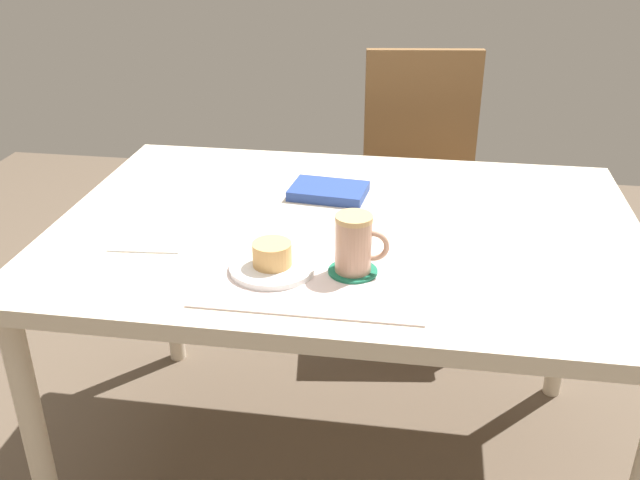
{
  "coord_description": "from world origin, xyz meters",
  "views": [
    {
      "loc": [
        0.16,
        -1.43,
        1.38
      ],
      "look_at": [
        -0.03,
        -0.19,
        0.76
      ],
      "focal_mm": 40.0,
      "sensor_mm": 36.0,
      "label": 1
    }
  ],
  "objects_px": {
    "pastry": "(272,254)",
    "small_book": "(329,191)",
    "dining_table": "(346,250)",
    "coffee_mug": "(355,243)",
    "wooden_chair": "(422,182)",
    "pastry_plate": "(273,267)"
  },
  "relations": [
    {
      "from": "pastry_plate",
      "to": "small_book",
      "type": "relative_size",
      "value": 0.93
    },
    {
      "from": "pastry",
      "to": "small_book",
      "type": "height_order",
      "value": "pastry"
    },
    {
      "from": "pastry",
      "to": "coffee_mug",
      "type": "relative_size",
      "value": 0.66
    },
    {
      "from": "dining_table",
      "to": "pastry",
      "type": "height_order",
      "value": "pastry"
    },
    {
      "from": "wooden_chair",
      "to": "small_book",
      "type": "height_order",
      "value": "wooden_chair"
    },
    {
      "from": "dining_table",
      "to": "pastry",
      "type": "bearing_deg",
      "value": -115.57
    },
    {
      "from": "pastry_plate",
      "to": "coffee_mug",
      "type": "relative_size",
      "value": 1.46
    },
    {
      "from": "wooden_chair",
      "to": "coffee_mug",
      "type": "bearing_deg",
      "value": 75.96
    },
    {
      "from": "wooden_chair",
      "to": "pastry",
      "type": "distance_m",
      "value": 1.14
    },
    {
      "from": "pastry",
      "to": "pastry_plate",
      "type": "bearing_deg",
      "value": 0.0
    },
    {
      "from": "pastry_plate",
      "to": "pastry",
      "type": "distance_m",
      "value": 0.03
    },
    {
      "from": "dining_table",
      "to": "pastry_plate",
      "type": "bearing_deg",
      "value": -115.57
    },
    {
      "from": "dining_table",
      "to": "small_book",
      "type": "distance_m",
      "value": 0.18
    },
    {
      "from": "dining_table",
      "to": "coffee_mug",
      "type": "distance_m",
      "value": 0.27
    },
    {
      "from": "dining_table",
      "to": "wooden_chair",
      "type": "bearing_deg",
      "value": 79.29
    },
    {
      "from": "coffee_mug",
      "to": "pastry_plate",
      "type": "bearing_deg",
      "value": -174.61
    },
    {
      "from": "coffee_mug",
      "to": "pastry",
      "type": "bearing_deg",
      "value": -174.61
    },
    {
      "from": "pastry_plate",
      "to": "small_book",
      "type": "height_order",
      "value": "small_book"
    },
    {
      "from": "small_book",
      "to": "pastry_plate",
      "type": "bearing_deg",
      "value": -91.78
    },
    {
      "from": "pastry_plate",
      "to": "coffee_mug",
      "type": "distance_m",
      "value": 0.17
    },
    {
      "from": "dining_table",
      "to": "wooden_chair",
      "type": "xyz_separation_m",
      "value": [
        0.16,
        0.84,
        -0.15
      ]
    },
    {
      "from": "wooden_chair",
      "to": "pastry_plate",
      "type": "relative_size",
      "value": 5.41
    }
  ]
}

